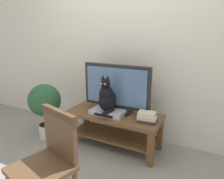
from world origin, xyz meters
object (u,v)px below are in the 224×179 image
(tv, at_px, (116,88))
(wooden_chair, at_px, (49,157))
(media_box, at_px, (107,112))
(tv_stand, at_px, (114,123))
(book_stack, at_px, (147,117))
(potted_plant, at_px, (45,103))
(cat, at_px, (107,97))

(tv, xyz_separation_m, wooden_chair, (0.02, -1.24, -0.26))
(media_box, height_order, wooden_chair, wooden_chair)
(tv_stand, distance_m, book_stack, 0.50)
(book_stack, bearing_deg, tv_stand, 173.01)
(media_box, xyz_separation_m, book_stack, (0.51, 0.02, 0.02))
(media_box, distance_m, potted_plant, 0.92)
(book_stack, bearing_deg, media_box, -177.95)
(cat, bearing_deg, book_stack, 3.83)
(tv, bearing_deg, wooden_chair, -89.27)
(wooden_chair, height_order, potted_plant, wooden_chair)
(tv, height_order, book_stack, tv)
(tv_stand, xyz_separation_m, potted_plant, (-0.96, -0.22, 0.18))
(cat, bearing_deg, media_box, 93.88)
(tv, xyz_separation_m, cat, (-0.05, -0.16, -0.08))
(tv_stand, relative_size, wooden_chair, 1.37)
(tv_stand, distance_m, tv, 0.46)
(tv_stand, distance_m, potted_plant, 1.00)
(tv, distance_m, potted_plant, 1.04)
(tv, relative_size, wooden_chair, 1.01)
(book_stack, bearing_deg, potted_plant, -173.61)
(media_box, bearing_deg, book_stack, 2.05)
(cat, xyz_separation_m, potted_plant, (-0.91, -0.13, -0.19))
(wooden_chair, relative_size, book_stack, 3.91)
(book_stack, bearing_deg, cat, -176.17)
(media_box, height_order, book_stack, book_stack)
(wooden_chair, xyz_separation_m, potted_plant, (-0.98, 0.96, -0.01))
(tv_stand, bearing_deg, media_box, -124.52)
(potted_plant, bearing_deg, book_stack, 6.39)
(tv_stand, xyz_separation_m, media_box, (-0.05, -0.07, 0.16))
(tv_stand, bearing_deg, tv, 89.98)
(tv_stand, height_order, tv, tv)
(media_box, relative_size, cat, 0.93)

